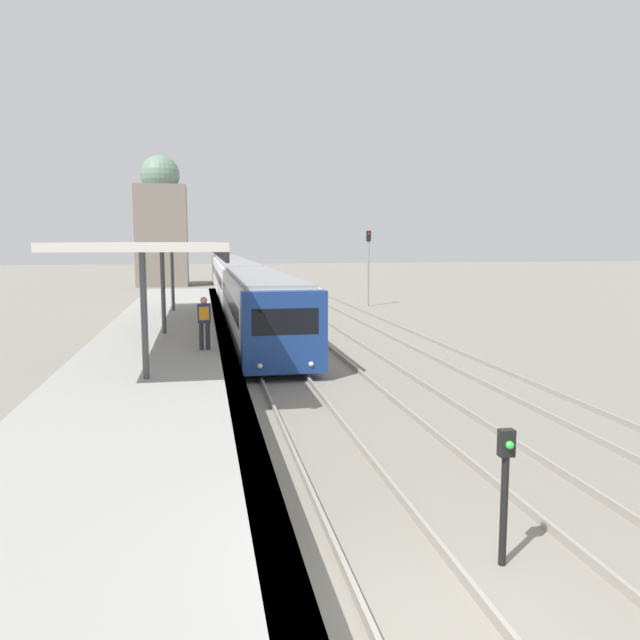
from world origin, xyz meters
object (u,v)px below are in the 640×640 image
object	(u,v)px
signal_post_near	(505,482)
signal_mast_far	(368,259)
person_on_platform	(204,319)
train_near	(238,281)

from	to	relation	value
signal_post_near	signal_mast_far	distance (m)	33.99
person_on_platform	train_near	xyz separation A→B (m)	(2.41, 23.95, -0.29)
signal_post_near	signal_mast_far	bearing A→B (deg)	77.87
person_on_platform	signal_post_near	distance (m)	12.85
train_near	signal_mast_far	size ratio (longest dim) A/B	9.90
person_on_platform	train_near	distance (m)	24.07
train_near	signal_mast_far	bearing A→B (deg)	-19.58
signal_post_near	signal_mast_far	size ratio (longest dim) A/B	0.37
signal_mast_far	train_near	bearing A→B (deg)	160.42
signal_post_near	signal_mast_far	world-z (taller)	signal_mast_far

